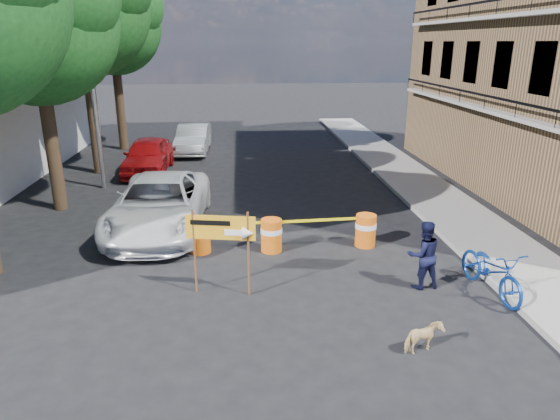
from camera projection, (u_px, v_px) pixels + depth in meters
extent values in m
plane|color=black|center=(277.00, 303.00, 10.81)|extent=(120.00, 120.00, 0.00)
cube|color=gray|center=(445.00, 206.00, 16.93)|extent=(2.40, 40.00, 0.15)
cylinder|color=#332316|center=(51.00, 139.00, 16.14)|extent=(0.44, 0.44, 4.76)
sphere|color=#144618|center=(34.00, 22.00, 15.00)|extent=(5.00, 5.00, 5.00)
sphere|color=#144618|center=(20.00, 45.00, 15.75)|extent=(3.50, 3.50, 3.50)
cylinder|color=#332316|center=(92.00, 110.00, 20.77)|extent=(0.44, 0.44, 5.32)
sphere|color=#144618|center=(80.00, 7.00, 19.49)|extent=(5.40, 5.40, 5.40)
sphere|color=#144618|center=(67.00, 28.00, 20.31)|extent=(3.78, 3.78, 3.78)
cylinder|color=#332316|center=(120.00, 102.00, 25.56)|extent=(0.44, 0.44, 4.93)
sphere|color=#144618|center=(112.00, 25.00, 24.37)|extent=(4.80, 4.80, 4.80)
sphere|color=#144618|center=(126.00, 5.00, 23.70)|extent=(3.60, 3.60, 3.60)
sphere|color=#144618|center=(102.00, 40.00, 25.11)|extent=(3.36, 3.36, 3.36)
cylinder|color=gray|center=(92.00, 82.00, 18.04)|extent=(0.16, 0.16, 8.00)
cylinder|color=#E8530D|center=(134.00, 238.00, 13.15)|extent=(0.56, 0.56, 0.90)
cylinder|color=white|center=(134.00, 233.00, 13.11)|extent=(0.58, 0.58, 0.14)
cylinder|color=#E8530D|center=(200.00, 236.00, 13.29)|extent=(0.56, 0.56, 0.90)
cylinder|color=white|center=(200.00, 231.00, 13.24)|extent=(0.58, 0.58, 0.14)
cylinder|color=#E8530D|center=(271.00, 235.00, 13.36)|extent=(0.56, 0.56, 0.90)
cylinder|color=white|center=(271.00, 230.00, 13.32)|extent=(0.58, 0.58, 0.14)
cylinder|color=#E8530D|center=(366.00, 230.00, 13.71)|extent=(0.56, 0.56, 0.90)
cylinder|color=white|center=(366.00, 225.00, 13.66)|extent=(0.58, 0.58, 0.14)
cylinder|color=#592D19|center=(195.00, 252.00, 10.97)|extent=(0.05, 0.05, 1.97)
cylinder|color=#592D19|center=(249.00, 254.00, 10.85)|extent=(0.05, 0.05, 1.97)
cube|color=orange|center=(220.00, 228.00, 10.72)|extent=(1.51, 0.31, 0.55)
cube|color=white|center=(234.00, 233.00, 10.70)|extent=(0.43, 0.09, 0.13)
cone|color=white|center=(248.00, 233.00, 10.67)|extent=(0.29, 0.32, 0.28)
cube|color=black|center=(210.00, 223.00, 10.68)|extent=(0.86, 0.17, 0.11)
imported|color=black|center=(424.00, 255.00, 11.27)|extent=(0.84, 0.69, 1.61)
imported|color=#123C96|center=(495.00, 249.00, 10.90)|extent=(0.91, 1.24, 2.16)
imported|color=#E2C182|center=(424.00, 338.00, 9.00)|extent=(0.78, 0.55, 0.60)
imported|color=white|center=(159.00, 204.00, 14.80)|extent=(2.76, 5.76, 1.58)
imported|color=#990C0F|center=(148.00, 156.00, 21.34)|extent=(1.83, 4.43, 1.50)
imported|color=silver|center=(193.00, 139.00, 25.31)|extent=(1.62, 4.33, 1.41)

